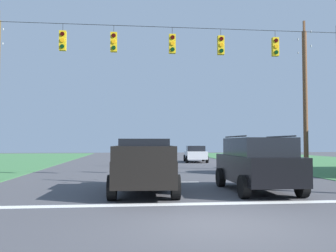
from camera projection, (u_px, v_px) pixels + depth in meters
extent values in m
plane|color=#47474C|center=(218.00, 225.00, 8.10)|extent=(120.00, 120.00, 0.00)
cube|color=white|center=(195.00, 204.00, 10.83)|extent=(14.70, 0.45, 0.01)
cube|color=white|center=(172.00, 182.00, 16.79)|extent=(2.50, 0.15, 0.01)
cube|color=white|center=(158.00, 170.00, 24.17)|extent=(2.50, 0.15, 0.01)
cube|color=white|center=(153.00, 165.00, 29.93)|extent=(2.50, 0.15, 0.01)
cube|color=white|center=(147.00, 160.00, 38.89)|extent=(2.50, 0.15, 0.01)
cylinder|color=black|center=(174.00, 27.00, 18.26)|extent=(17.40, 0.02, 0.02)
cylinder|color=black|center=(63.00, 27.00, 17.68)|extent=(0.02, 0.02, 0.36)
cube|color=yellow|center=(63.00, 41.00, 17.65)|extent=(0.32, 0.24, 0.95)
cylinder|color=#310503|center=(62.00, 34.00, 17.52)|extent=(0.20, 0.04, 0.20)
cylinder|color=orange|center=(62.00, 40.00, 17.51)|extent=(0.20, 0.04, 0.20)
cylinder|color=black|center=(62.00, 46.00, 17.49)|extent=(0.20, 0.04, 0.20)
cylinder|color=black|center=(114.00, 29.00, 17.93)|extent=(0.02, 0.02, 0.36)
cube|color=yellow|center=(114.00, 42.00, 17.90)|extent=(0.32, 0.24, 0.95)
cylinder|color=#310503|center=(114.00, 35.00, 17.78)|extent=(0.20, 0.04, 0.20)
cylinder|color=orange|center=(114.00, 42.00, 17.77)|extent=(0.20, 0.04, 0.20)
cylinder|color=black|center=(114.00, 48.00, 17.75)|extent=(0.20, 0.04, 0.20)
cylinder|color=black|center=(172.00, 31.00, 18.24)|extent=(0.02, 0.02, 0.36)
cube|color=yellow|center=(172.00, 44.00, 18.21)|extent=(0.32, 0.24, 0.95)
cylinder|color=#310503|center=(173.00, 37.00, 18.08)|extent=(0.20, 0.04, 0.20)
cylinder|color=orange|center=(173.00, 43.00, 18.07)|extent=(0.20, 0.04, 0.20)
cylinder|color=black|center=(173.00, 49.00, 18.06)|extent=(0.20, 0.04, 0.20)
cylinder|color=black|center=(221.00, 32.00, 18.50)|extent=(0.02, 0.02, 0.36)
cube|color=yellow|center=(221.00, 45.00, 18.47)|extent=(0.32, 0.24, 0.95)
cylinder|color=#310503|center=(221.00, 39.00, 18.35)|extent=(0.20, 0.04, 0.20)
cylinder|color=orange|center=(222.00, 45.00, 18.33)|extent=(0.20, 0.04, 0.20)
cylinder|color=black|center=(222.00, 51.00, 18.32)|extent=(0.20, 0.04, 0.20)
cylinder|color=black|center=(275.00, 34.00, 18.81)|extent=(0.02, 0.02, 0.36)
cube|color=yellow|center=(275.00, 47.00, 18.78)|extent=(0.32, 0.24, 0.95)
cylinder|color=#310503|center=(276.00, 40.00, 18.65)|extent=(0.20, 0.04, 0.20)
cylinder|color=orange|center=(276.00, 46.00, 18.64)|extent=(0.20, 0.04, 0.20)
cylinder|color=black|center=(276.00, 52.00, 18.62)|extent=(0.20, 0.04, 0.20)
cube|color=black|center=(144.00, 170.00, 13.44)|extent=(2.24, 5.48, 0.85)
cube|color=black|center=(144.00, 148.00, 14.12)|extent=(1.93, 1.98, 0.70)
cube|color=black|center=(115.00, 153.00, 12.07)|extent=(0.20, 2.38, 0.45)
cube|color=black|center=(173.00, 153.00, 12.19)|extent=(0.20, 2.38, 0.45)
cube|color=black|center=(144.00, 154.00, 10.83)|extent=(1.96, 0.19, 0.45)
cylinder|color=black|center=(120.00, 177.00, 15.19)|extent=(0.32, 0.81, 0.80)
cylinder|color=black|center=(168.00, 176.00, 15.32)|extent=(0.32, 0.81, 0.80)
cylinder|color=black|center=(112.00, 188.00, 11.53)|extent=(0.32, 0.81, 0.80)
cylinder|color=black|center=(176.00, 187.00, 11.66)|extent=(0.32, 0.81, 0.80)
cube|color=black|center=(257.00, 168.00, 13.63)|extent=(2.03, 4.83, 0.95)
cube|color=black|center=(258.00, 147.00, 13.52)|extent=(1.85, 3.23, 0.65)
cylinder|color=black|center=(235.00, 137.00, 13.46)|extent=(0.10, 2.72, 0.05)
cylinder|color=black|center=(280.00, 137.00, 13.61)|extent=(0.10, 2.72, 0.05)
cylinder|color=black|center=(221.00, 177.00, 15.15)|extent=(0.27, 0.76, 0.76)
cylinder|color=black|center=(267.00, 177.00, 15.32)|extent=(0.27, 0.76, 0.76)
cylinder|color=black|center=(244.00, 187.00, 11.90)|extent=(0.27, 0.76, 0.76)
cylinder|color=black|center=(302.00, 186.00, 12.07)|extent=(0.27, 0.76, 0.76)
cube|color=silver|center=(195.00, 155.00, 34.31)|extent=(2.16, 4.44, 0.70)
cube|color=black|center=(195.00, 148.00, 34.33)|extent=(1.80, 2.23, 0.50)
cylinder|color=black|center=(185.00, 158.00, 35.69)|extent=(0.27, 0.66, 0.64)
cylinder|color=black|center=(203.00, 158.00, 35.73)|extent=(0.27, 0.66, 0.64)
cylinder|color=black|center=(187.00, 159.00, 32.85)|extent=(0.27, 0.66, 0.64)
cylinder|color=black|center=(207.00, 159.00, 32.89)|extent=(0.27, 0.66, 0.64)
cube|color=black|center=(263.00, 159.00, 25.21)|extent=(1.89, 4.34, 0.70)
cube|color=black|center=(263.00, 150.00, 25.24)|extent=(1.66, 2.13, 0.50)
cylinder|color=black|center=(285.00, 166.00, 23.90)|extent=(0.23, 0.64, 0.64)
cylinder|color=black|center=(258.00, 166.00, 23.67)|extent=(0.23, 0.64, 0.64)
cylinder|color=black|center=(267.00, 163.00, 26.72)|extent=(0.23, 0.64, 0.64)
cylinder|color=black|center=(243.00, 163.00, 26.49)|extent=(0.23, 0.64, 0.64)
cylinder|color=brown|center=(305.00, 101.00, 23.35)|extent=(0.29, 0.29, 8.94)
cube|color=brown|center=(304.00, 37.00, 23.54)|extent=(0.12, 0.12, 2.15)
cylinder|color=#B2B7BC|center=(298.00, 39.00, 24.40)|extent=(0.08, 0.08, 0.12)
cylinder|color=#B2B7BC|center=(311.00, 32.00, 22.69)|extent=(0.08, 0.08, 0.12)
cube|color=brown|center=(304.00, 51.00, 23.50)|extent=(0.12, 0.12, 2.15)
cylinder|color=#B2B7BC|center=(298.00, 53.00, 24.35)|extent=(0.08, 0.08, 0.12)
cylinder|color=#B2B7BC|center=(311.00, 46.00, 22.65)|extent=(0.08, 0.08, 0.12)
cylinder|color=#B2B7BC|center=(3.00, 29.00, 22.63)|extent=(0.08, 0.08, 0.12)
cylinder|color=#B2B7BC|center=(3.00, 44.00, 22.57)|extent=(0.08, 0.08, 0.12)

